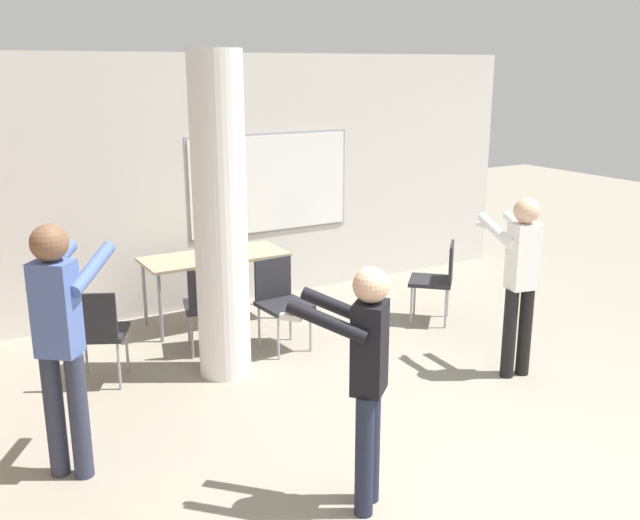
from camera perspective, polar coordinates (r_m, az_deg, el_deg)
name	(u,v)px	position (r m, az deg, el deg)	size (l,w,h in m)	color
wall_back	(217,183)	(8.08, -8.28, 6.13)	(8.00, 0.15, 2.80)	silver
support_pillar	(220,220)	(6.11, -7.98, 3.21)	(0.46, 0.46, 2.80)	white
folding_table	(215,260)	(7.57, -8.43, -0.03)	(1.50, 0.66, 0.74)	tan
bottle_on_table	(234,243)	(7.60, -6.88, 1.35)	(0.08, 0.08, 0.28)	black
chair_mid_room	(438,276)	(7.65, 9.40, -1.27)	(0.62, 0.62, 0.87)	#232328
chair_table_left	(209,302)	(6.81, -8.89, -3.34)	(0.54, 0.54, 0.87)	#232328
chair_near_pillar	(97,329)	(6.34, -17.39, -5.30)	(0.59, 0.59, 0.87)	#232328
chair_table_front	(280,297)	(6.87, -3.19, -3.01)	(0.47, 0.47, 0.87)	#232328
person_playing_front	(365,371)	(4.28, 3.62, -8.82)	(0.59, 0.61, 1.56)	#1E2338
person_playing_side	(520,273)	(6.36, 15.70, -0.99)	(0.43, 0.65, 1.60)	black
person_watching_back	(61,332)	(4.88, -20.04, -5.41)	(0.64, 0.68, 1.73)	#2D3347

